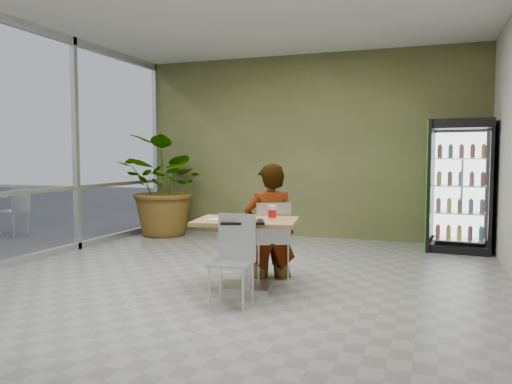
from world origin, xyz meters
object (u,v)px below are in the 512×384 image
at_px(beverage_fridge, 460,186).
at_px(chair_far, 272,234).
at_px(chair_near, 234,252).
at_px(seated_woman, 270,233).
at_px(dining_table, 246,239).
at_px(potted_plant, 167,186).
at_px(soda_cup, 272,213).
at_px(cafeteria_tray, 242,222).

bearing_deg(beverage_fridge, chair_far, -124.84).
relative_size(chair_near, seated_woman, 0.52).
height_order(dining_table, potted_plant, potted_plant).
bearing_deg(chair_far, seated_woman, -65.91).
distance_m(dining_table, beverage_fridge, 3.86).
height_order(chair_near, soda_cup, soda_cup).
xyz_separation_m(dining_table, cafeteria_tray, (0.07, -0.30, 0.23)).
distance_m(chair_near, soda_cup, 0.68).
height_order(soda_cup, beverage_fridge, beverage_fridge).
xyz_separation_m(seated_woman, soda_cup, (0.20, -0.54, 0.31)).
xyz_separation_m(beverage_fridge, potted_plant, (-4.86, -0.16, -0.09)).
height_order(dining_table, seated_woman, seated_woman).
height_order(chair_near, cafeteria_tray, chair_near).
bearing_deg(chair_far, cafeteria_tray, 60.01).
height_order(dining_table, chair_far, chair_far).
height_order(chair_far, soda_cup, soda_cup).
relative_size(soda_cup, cafeteria_tray, 0.36).
distance_m(soda_cup, potted_plant, 4.09).
distance_m(dining_table, chair_far, 0.55).
bearing_deg(seated_woman, potted_plant, -67.46).
relative_size(seated_woman, beverage_fridge, 0.83).
bearing_deg(soda_cup, cafeteria_tray, -122.73).
relative_size(seated_woman, cafeteria_tray, 3.78).
bearing_deg(chair_near, seated_woman, 85.55).
xyz_separation_m(chair_near, seated_woman, (0.01, 1.10, 0.02)).
bearing_deg(chair_near, potted_plant, 123.68).
height_order(dining_table, cafeteria_tray, cafeteria_tray).
bearing_deg(cafeteria_tray, dining_table, 102.62).
distance_m(soda_cup, beverage_fridge, 3.65).
distance_m(chair_far, chair_near, 1.07).
distance_m(dining_table, seated_woman, 0.58).
bearing_deg(cafeteria_tray, beverage_fridge, 57.08).
xyz_separation_m(dining_table, potted_plant, (-2.60, 2.94, 0.36)).
relative_size(chair_far, chair_near, 1.04).
bearing_deg(dining_table, cafeteria_tray, -77.38).
bearing_deg(chair_near, chair_far, 83.32).
distance_m(seated_woman, cafeteria_tray, 0.90).
distance_m(chair_far, soda_cup, 0.61).
height_order(chair_far, cafeteria_tray, chair_far).
bearing_deg(seated_woman, dining_table, 55.64).
distance_m(cafeteria_tray, potted_plant, 4.20).
height_order(soda_cup, potted_plant, potted_plant).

